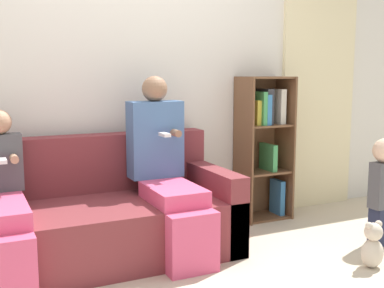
# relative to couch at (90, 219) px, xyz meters

# --- Properties ---
(ground_plane) EXTENTS (14.00, 14.00, 0.00)m
(ground_plane) POSITION_rel_couch_xyz_m (0.39, -0.55, -0.28)
(ground_plane) COLOR beige
(back_wall) EXTENTS (10.00, 0.06, 2.55)m
(back_wall) POSITION_rel_couch_xyz_m (0.39, 0.47, 1.00)
(back_wall) COLOR silver
(back_wall) RESTS_ON ground_plane
(curtain_panel) EXTENTS (0.82, 0.04, 2.24)m
(curtain_panel) POSITION_rel_couch_xyz_m (2.33, 0.42, 0.84)
(curtain_panel) COLOR beige
(curtain_panel) RESTS_ON ground_plane
(couch) EXTENTS (2.00, 0.89, 0.83)m
(couch) POSITION_rel_couch_xyz_m (0.00, 0.00, 0.00)
(couch) COLOR maroon
(couch) RESTS_ON ground_plane
(adult_seated) EXTENTS (0.40, 0.81, 1.27)m
(adult_seated) POSITION_rel_couch_xyz_m (0.54, -0.10, 0.36)
(adult_seated) COLOR #DB4C75
(adult_seated) RESTS_ON ground_plane
(child_seated) EXTENTS (0.27, 0.83, 1.05)m
(child_seated) POSITION_rel_couch_xyz_m (-0.55, -0.16, 0.24)
(child_seated) COLOR #DB4C75
(child_seated) RESTS_ON ground_plane
(toddler_standing) EXTENTS (0.19, 0.19, 0.81)m
(toddler_standing) POSITION_rel_couch_xyz_m (2.05, -0.68, 0.18)
(toddler_standing) COLOR #232842
(toddler_standing) RESTS_ON ground_plane
(bookshelf) EXTENTS (0.45, 0.32, 1.26)m
(bookshelf) POSITION_rel_couch_xyz_m (1.63, 0.30, 0.42)
(bookshelf) COLOR brown
(bookshelf) RESTS_ON ground_plane
(teddy_bear) EXTENTS (0.16, 0.13, 0.32)m
(teddy_bear) POSITION_rel_couch_xyz_m (1.66, -0.98, -0.13)
(teddy_bear) COLOR beige
(teddy_bear) RESTS_ON ground_plane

